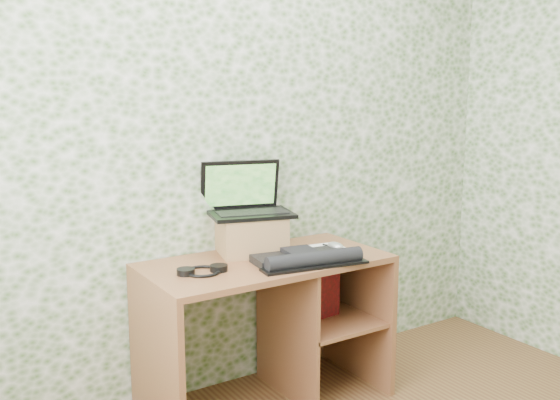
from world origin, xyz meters
TOP-DOWN VIEW (x-y plane):
  - wall_back at (0.00, 1.75)m, footprint 3.50×0.00m
  - desk at (0.08, 1.47)m, footprint 1.20×0.60m
  - riser at (0.00, 1.58)m, footprint 0.38×0.34m
  - laptop at (0.00, 1.63)m, footprint 0.46×0.38m
  - keyboard at (0.13, 1.28)m, footprint 0.54×0.34m
  - headphones at (-0.36, 1.41)m, footprint 0.23×0.20m
  - notepad at (0.36, 1.39)m, footprint 0.22×0.29m
  - mouse at (0.36, 1.35)m, footprint 0.06×0.10m
  - pen at (0.40, 1.42)m, footprint 0.05×0.13m
  - red_box at (0.30, 1.44)m, footprint 0.27×0.10m

SIDE VIEW (x-z plane):
  - desk at x=0.08m, z-range 0.11..0.86m
  - red_box at x=0.30m, z-range 0.39..0.71m
  - notepad at x=0.36m, z-range 0.75..0.76m
  - headphones at x=-0.36m, z-range 0.75..0.78m
  - pen at x=0.40m, z-range 0.76..0.77m
  - keyboard at x=0.13m, z-range 0.74..0.81m
  - mouse at x=0.36m, z-range 0.76..0.80m
  - riser at x=0.00m, z-range 0.75..0.94m
  - laptop at x=0.00m, z-range 0.87..1.14m
  - wall_back at x=0.00m, z-range -0.45..3.05m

